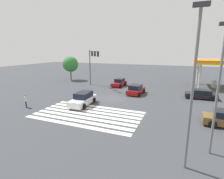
% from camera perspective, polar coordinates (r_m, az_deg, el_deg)
% --- Properties ---
extents(ground_plane, '(124.46, 124.46, 0.00)m').
position_cam_1_polar(ground_plane, '(25.74, -0.00, -2.91)').
color(ground_plane, '#3D3F44').
extents(crosswalk_markings, '(11.70, 6.30, 0.01)m').
position_cam_1_polar(crosswalk_markings, '(19.65, -7.94, -8.08)').
color(crosswalk_markings, silver).
rests_on(crosswalk_markings, ground_plane).
extents(traffic_signal_mast, '(4.03, 4.03, 6.99)m').
position_cam_1_polar(traffic_signal_mast, '(33.89, -6.41, 9.58)').
color(traffic_signal_mast, '#47474C').
rests_on(traffic_signal_mast, ground_plane).
extents(car_0, '(2.11, 4.41, 1.47)m').
position_cam_1_polar(car_0, '(34.46, 2.36, 2.26)').
color(car_0, maroon).
rests_on(car_0, ground_plane).
extents(car_2, '(2.28, 4.79, 1.66)m').
position_cam_1_polar(car_2, '(22.83, -9.45, -3.11)').
color(car_2, silver).
rests_on(car_2, ground_plane).
extents(car_3, '(2.38, 4.35, 1.55)m').
position_cam_1_polar(car_3, '(28.35, 7.79, -0.07)').
color(car_3, maroon).
rests_on(car_3, ground_plane).
extents(car_4, '(4.35, 2.25, 1.34)m').
position_cam_1_polar(car_4, '(28.56, 27.09, -1.44)').
color(car_4, black).
rests_on(car_4, ground_plane).
extents(gas_station_canopy, '(8.12, 8.12, 5.23)m').
position_cam_1_polar(gas_station_canopy, '(37.93, 30.99, 7.50)').
color(gas_station_canopy, yellow).
rests_on(gas_station_canopy, ground_plane).
extents(pedestrian, '(0.41, 0.41, 1.63)m').
position_cam_1_polar(pedestrian, '(24.00, -26.37, -3.20)').
color(pedestrian, '#232842').
rests_on(pedestrian, ground_plane).
extents(street_light_pole_a, '(0.80, 0.36, 8.57)m').
position_cam_1_polar(street_light_pole_a, '(12.85, 31.59, 2.53)').
color(street_light_pole_a, slate).
rests_on(street_light_pole_a, ground_plane).
extents(street_light_pole_b, '(0.80, 0.36, 9.25)m').
position_cam_1_polar(street_light_pole_b, '(10.39, 25.12, 3.21)').
color(street_light_pole_b, slate).
rests_on(street_light_pole_b, ground_plane).
extents(tree_corner_a, '(3.58, 3.58, 5.54)m').
position_cam_1_polar(tree_corner_a, '(42.24, -13.43, 8.05)').
color(tree_corner_a, brown).
rests_on(tree_corner_a, ground_plane).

